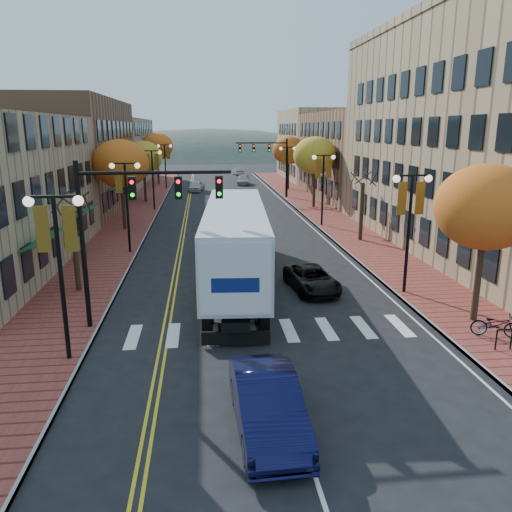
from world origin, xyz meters
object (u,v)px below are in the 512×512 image
object	(u,v)px
navy_sedan	(267,404)
black_suv	(312,279)
bicycle	(496,325)
semi_truck	(235,237)

from	to	relation	value
navy_sedan	black_suv	world-z (taller)	navy_sedan
bicycle	black_suv	bearing A→B (deg)	59.01
semi_truck	navy_sedan	bearing A→B (deg)	-86.39
black_suv	bicycle	world-z (taller)	black_suv
semi_truck	navy_sedan	size ratio (longest dim) A/B	3.62
black_suv	bicycle	bearing A→B (deg)	-55.69
semi_truck	black_suv	size ratio (longest dim) A/B	3.95
semi_truck	black_suv	xyz separation A→B (m)	(3.84, -1.68, -1.95)
black_suv	bicycle	size ratio (longest dim) A/B	2.40
semi_truck	bicycle	bearing A→B (deg)	-37.57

